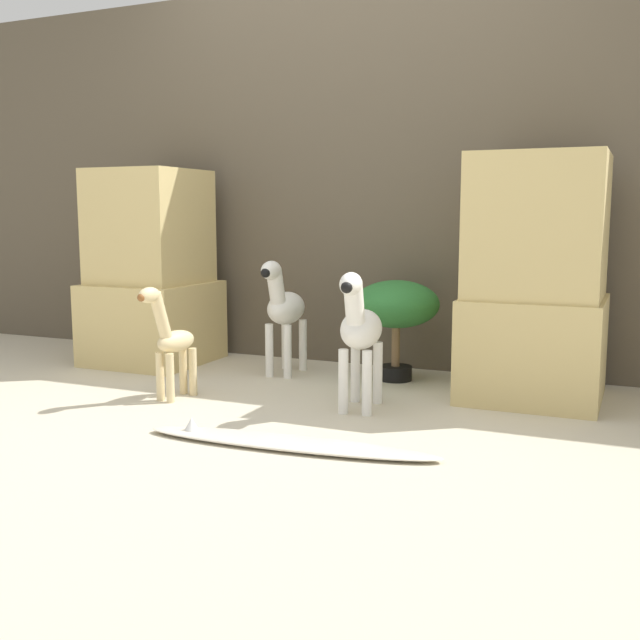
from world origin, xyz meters
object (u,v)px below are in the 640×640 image
zebra_left (284,308)px  potted_palm_front (396,307)px  giraffe_figurine (171,341)px  surfboard (287,442)px  zebra_right (360,329)px

zebra_left → potted_palm_front: 0.62m
zebra_left → giraffe_figurine: (-0.25, -0.72, -0.09)m
giraffe_figurine → surfboard: bearing=-28.2°
giraffe_figurine → surfboard: 0.98m
zebra_left → potted_palm_front: zebra_left is taller
zebra_left → surfboard: 1.35m
zebra_right → zebra_left: (-0.65, 0.55, 0.00)m
giraffe_figurine → potted_palm_front: 1.20m
zebra_right → potted_palm_front: zebra_right is taller
zebra_right → potted_palm_front: (-0.04, 0.66, 0.02)m
potted_palm_front → giraffe_figurine: bearing=-135.7°
giraffe_figurine → potted_palm_front: giraffe_figurine is taller
potted_palm_front → zebra_right: bearing=-86.7°
zebra_left → potted_palm_front: (0.61, 0.11, 0.02)m
giraffe_figurine → zebra_right: bearing=11.0°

